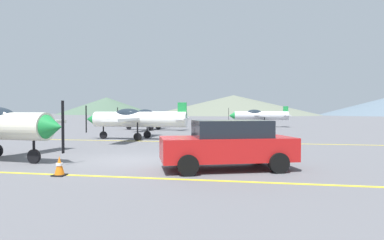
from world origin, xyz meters
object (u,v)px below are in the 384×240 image
(airplane_mid, at_px, (136,119))
(car_sedan, at_px, (228,144))
(airplane_far, at_px, (150,116))
(traffic_cone_front, at_px, (59,166))
(airplane_back, at_px, (259,115))

(airplane_mid, relative_size, car_sedan, 1.77)
(airplane_far, bearing_deg, airplane_mid, -77.20)
(car_sedan, relative_size, traffic_cone_front, 7.89)
(airplane_far, bearing_deg, car_sedan, -66.02)
(traffic_cone_front, bearing_deg, airplane_far, 101.27)
(airplane_mid, xyz_separation_m, airplane_far, (-2.46, 10.82, 0.00))
(car_sedan, bearing_deg, traffic_cone_front, -157.48)
(airplane_mid, height_order, airplane_back, same)
(airplane_mid, relative_size, airplane_back, 1.00)
(airplane_far, relative_size, traffic_cone_front, 14.05)
(airplane_back, bearing_deg, car_sedan, -92.56)
(airplane_back, distance_m, traffic_cone_front, 32.30)
(airplane_back, bearing_deg, airplane_mid, -113.46)
(airplane_mid, height_order, airplane_far, same)
(airplane_mid, distance_m, airplane_far, 11.09)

